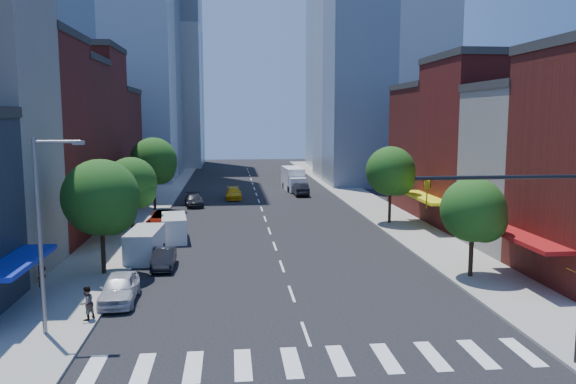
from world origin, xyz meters
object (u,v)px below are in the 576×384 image
cargo_van_near (145,245)px  pedestrian_near (42,273)px  parked_car_second (164,258)px  parked_car_front (119,288)px  parked_car_rear (194,200)px  cargo_van_far (174,228)px  pedestrian_far (87,303)px  traffic_car_far (291,181)px  box_truck (293,179)px  traffic_car_oncoming (300,189)px  parked_car_third (164,219)px  taxi (234,193)px

cargo_van_near → pedestrian_near: (-4.99, -6.46, -0.11)m
parked_car_second → pedestrian_near: pedestrian_near is taller
parked_car_front → cargo_van_near: bearing=88.2°
parked_car_rear → pedestrian_near: size_ratio=2.97×
cargo_van_far → pedestrian_far: bearing=-104.1°
parked_car_front → traffic_car_far: size_ratio=1.11×
cargo_van_near → box_truck: (14.85, 37.06, 0.39)m
parked_car_front → box_truck: box_truck is taller
parked_car_front → box_truck: 48.76m
cargo_van_near → parked_car_second: bearing=-54.5°
traffic_car_oncoming → parked_car_third: bearing=51.9°
parked_car_third → pedestrian_far: 23.87m
pedestrian_near → pedestrian_far: pedestrian_far is taller
parked_car_rear → pedestrian_far: 36.30m
parked_car_front → traffic_car_oncoming: bearing=67.9°
cargo_van_near → box_truck: size_ratio=0.67×
parked_car_second → cargo_van_far: bearing=90.1°
parked_car_front → pedestrian_near: pedestrian_near is taller
taxi → parked_car_second: bearing=-99.7°
cargo_van_far → pedestrian_far: cargo_van_far is taller
cargo_van_near → pedestrian_far: bearing=-91.3°
parked_car_rear → taxi: size_ratio=1.01×
parked_car_front → parked_car_second: 7.01m
parked_car_front → traffic_car_oncoming: 43.60m
parked_car_rear → box_truck: size_ratio=0.62×
parked_car_second → parked_car_rear: 26.37m
taxi → cargo_van_near: bearing=-103.5°
parked_car_third → pedestrian_far: (-1.00, -23.85, 0.19)m
parked_car_rear → pedestrian_near: bearing=-110.6°
cargo_van_near → traffic_car_oncoming: cargo_van_near is taller
taxi → pedestrian_far: size_ratio=2.84×
traffic_car_oncoming → traffic_car_far: (-0.19, 9.72, -0.10)m
cargo_van_far → traffic_car_far: 37.65m
parked_car_second → traffic_car_far: size_ratio=0.96×
parked_car_front → cargo_van_near: 9.38m
parked_car_rear → pedestrian_far: bearing=-102.4°
pedestrian_far → traffic_car_far: bearing=-163.5°
parked_car_rear → taxi: (4.51, 5.30, -0.01)m
taxi → traffic_car_oncoming: size_ratio=0.96×
parked_car_rear → box_truck: (12.84, 13.25, 0.76)m
traffic_car_oncoming → taxi: bearing=14.6°
cargo_van_near → cargo_van_far: (1.47, 6.08, -0.05)m
parked_car_front → traffic_car_far: 52.77m
parked_car_rear → box_truck: 18.47m
parked_car_second → taxi: taxi is taller
pedestrian_far → parked_car_rear: bearing=-151.6°
parked_car_third → pedestrian_near: pedestrian_near is taller
box_truck → cargo_van_far: bearing=-116.9°
traffic_car_far → pedestrian_near: (-19.94, -47.70, 0.25)m
parked_car_third → cargo_van_near: size_ratio=1.10×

